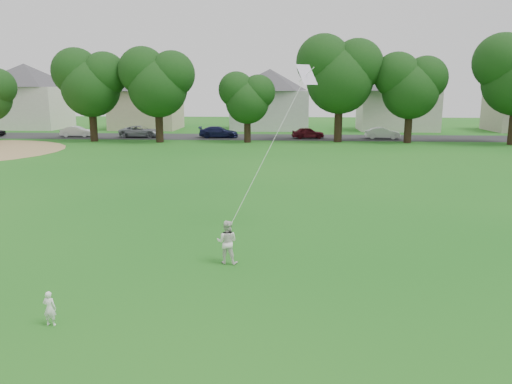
{
  "coord_description": "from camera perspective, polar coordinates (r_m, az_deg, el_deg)",
  "views": [
    {
      "loc": [
        2.53,
        -12.43,
        5.34
      ],
      "look_at": [
        1.56,
        2.0,
        2.3
      ],
      "focal_mm": 35.0,
      "sensor_mm": 36.0,
      "label": 1
    }
  ],
  "objects": [
    {
      "name": "older_boy",
      "position": [
        15.42,
        -3.34,
        -5.73
      ],
      "size": [
        0.72,
        0.59,
        1.37
      ],
      "primitive_type": "imported",
      "rotation": [
        0.0,
        0.0,
        3.03
      ],
      "color": "white",
      "rests_on": "ground"
    },
    {
      "name": "toddler",
      "position": [
        12.56,
        -22.52,
        -12.19
      ],
      "size": [
        0.31,
        0.21,
        0.83
      ],
      "primitive_type": "imported",
      "rotation": [
        0.0,
        0.0,
        3.1
      ],
      "color": "white",
      "rests_on": "ground"
    },
    {
      "name": "house_row",
      "position": [
        64.55,
        0.42,
        11.39
      ],
      "size": [
        77.34,
        13.95,
        9.83
      ],
      "color": "white",
      "rests_on": "ground"
    },
    {
      "name": "tree_row",
      "position": [
        48.85,
        7.48,
        12.95
      ],
      "size": [
        82.58,
        9.39,
        10.7
      ],
      "color": "black",
      "rests_on": "ground"
    },
    {
      "name": "kite",
      "position": [
        16.74,
        1.63,
        5.18
      ],
      "size": [
        1.72,
        2.5,
        6.77
      ],
      "color": "white",
      "rests_on": "ground"
    },
    {
      "name": "ground",
      "position": [
        13.76,
        -7.2,
        -11.06
      ],
      "size": [
        160.0,
        160.0,
        0.0
      ],
      "primitive_type": "plane",
      "color": "#155D16",
      "rests_on": "ground"
    },
    {
      "name": "parked_cars",
      "position": [
        54.8,
        -8.05,
        6.81
      ],
      "size": [
        46.56,
        2.1,
        1.25
      ],
      "color": "black",
      "rests_on": "ground"
    },
    {
      "name": "street",
      "position": [
        54.75,
        1.16,
        6.29
      ],
      "size": [
        90.0,
        7.0,
        0.01
      ],
      "primitive_type": "cube",
      "color": "#2D2D30",
      "rests_on": "ground"
    }
  ]
}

